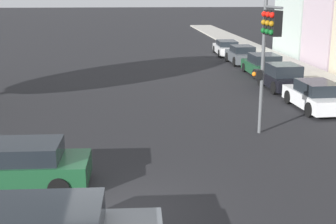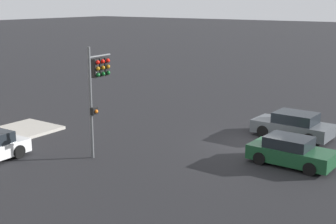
{
  "view_description": "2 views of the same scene",
  "coord_description": "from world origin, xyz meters",
  "px_view_note": "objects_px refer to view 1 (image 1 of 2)",
  "views": [
    {
      "loc": [
        0.24,
        -10.93,
        5.51
      ],
      "look_at": [
        1.55,
        3.53,
        1.72
      ],
      "focal_mm": 50.0,
      "sensor_mm": 36.0,
      "label": 1
    },
    {
      "loc": [
        -10.07,
        22.23,
        7.53
      ],
      "look_at": [
        3.09,
        3.5,
        2.05
      ],
      "focal_mm": 50.0,
      "sensor_mm": 36.0,
      "label": 2
    }
  ],
  "objects_px": {
    "crossing_car_1": "(22,166)",
    "parked_car_2": "(263,65)",
    "parked_car_3": "(242,55)",
    "parked_car_1": "(282,78)",
    "parked_car_4": "(227,48)",
    "traffic_signal": "(268,36)",
    "parked_car_0": "(316,96)"
  },
  "relations": [
    {
      "from": "crossing_car_1",
      "to": "parked_car_2",
      "type": "distance_m",
      "value": 21.24
    },
    {
      "from": "crossing_car_1",
      "to": "parked_car_3",
      "type": "relative_size",
      "value": 0.99
    },
    {
      "from": "crossing_car_1",
      "to": "parked_car_2",
      "type": "xyz_separation_m",
      "value": [
        12.17,
        17.41,
        0.03
      ]
    },
    {
      "from": "crossing_car_1",
      "to": "parked_car_1",
      "type": "height_order",
      "value": "parked_car_1"
    },
    {
      "from": "parked_car_1",
      "to": "parked_car_4",
      "type": "height_order",
      "value": "parked_car_1"
    },
    {
      "from": "parked_car_2",
      "to": "parked_car_3",
      "type": "xyz_separation_m",
      "value": [
        -0.23,
        5.05,
        0.01
      ]
    },
    {
      "from": "traffic_signal",
      "to": "parked_car_1",
      "type": "height_order",
      "value": "traffic_signal"
    },
    {
      "from": "parked_car_2",
      "to": "parked_car_4",
      "type": "relative_size",
      "value": 0.91
    },
    {
      "from": "parked_car_4",
      "to": "parked_car_2",
      "type": "bearing_deg",
      "value": -176.17
    },
    {
      "from": "traffic_signal",
      "to": "parked_car_3",
      "type": "xyz_separation_m",
      "value": [
        3.66,
        18.39,
        -3.2
      ]
    },
    {
      "from": "crossing_car_1",
      "to": "parked_car_4",
      "type": "bearing_deg",
      "value": -111.71
    },
    {
      "from": "parked_car_4",
      "to": "parked_car_0",
      "type": "bearing_deg",
      "value": -177.57
    },
    {
      "from": "crossing_car_1",
      "to": "parked_car_4",
      "type": "height_order",
      "value": "crossing_car_1"
    },
    {
      "from": "parked_car_2",
      "to": "parked_car_4",
      "type": "xyz_separation_m",
      "value": [
        -0.29,
        10.32,
        -0.06
      ]
    },
    {
      "from": "parked_car_0",
      "to": "parked_car_4",
      "type": "xyz_separation_m",
      "value": [
        -0.07,
        19.71,
        -0.05
      ]
    },
    {
      "from": "parked_car_0",
      "to": "parked_car_2",
      "type": "distance_m",
      "value": 9.4
    },
    {
      "from": "crossing_car_1",
      "to": "parked_car_1",
      "type": "relative_size",
      "value": 1.01
    },
    {
      "from": "traffic_signal",
      "to": "parked_car_4",
      "type": "height_order",
      "value": "traffic_signal"
    },
    {
      "from": "crossing_car_1",
      "to": "parked_car_3",
      "type": "xyz_separation_m",
      "value": [
        11.94,
        22.46,
        0.04
      ]
    },
    {
      "from": "parked_car_1",
      "to": "parked_car_4",
      "type": "bearing_deg",
      "value": -1.7
    },
    {
      "from": "crossing_car_1",
      "to": "parked_car_0",
      "type": "height_order",
      "value": "parked_car_0"
    },
    {
      "from": "traffic_signal",
      "to": "crossing_car_1",
      "type": "bearing_deg",
      "value": 21.95
    },
    {
      "from": "parked_car_1",
      "to": "parked_car_3",
      "type": "distance_m",
      "value": 9.77
    },
    {
      "from": "parked_car_4",
      "to": "crossing_car_1",
      "type": "bearing_deg",
      "value": 159.04
    },
    {
      "from": "parked_car_0",
      "to": "parked_car_1",
      "type": "distance_m",
      "value": 4.67
    },
    {
      "from": "parked_car_0",
      "to": "parked_car_1",
      "type": "height_order",
      "value": "parked_car_1"
    },
    {
      "from": "crossing_car_1",
      "to": "parked_car_1",
      "type": "distance_m",
      "value": 17.38
    },
    {
      "from": "parked_car_3",
      "to": "parked_car_4",
      "type": "height_order",
      "value": "parked_car_3"
    },
    {
      "from": "parked_car_3",
      "to": "parked_car_4",
      "type": "bearing_deg",
      "value": -0.24
    },
    {
      "from": "parked_car_0",
      "to": "parked_car_4",
      "type": "relative_size",
      "value": 0.88
    },
    {
      "from": "parked_car_0",
      "to": "parked_car_1",
      "type": "relative_size",
      "value": 1.08
    },
    {
      "from": "parked_car_2",
      "to": "parked_car_3",
      "type": "height_order",
      "value": "parked_car_2"
    }
  ]
}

